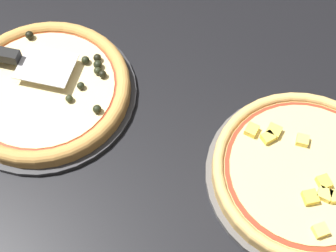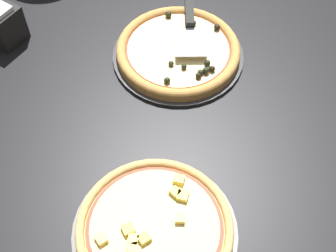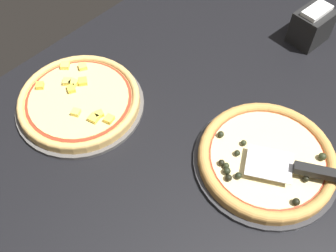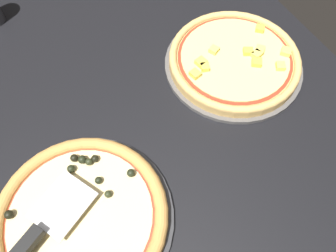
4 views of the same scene
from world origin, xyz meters
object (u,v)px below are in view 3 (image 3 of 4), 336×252
pizza_back (79,100)px  serving_spatula (307,170)px  pizza_front (267,158)px  napkin_holder (312,26)px

pizza_back → serving_spatula: size_ratio=1.44×
pizza_front → serving_spatula: serving_spatula is taller
pizza_front → pizza_back: (-17.99, 45.24, 0.14)cm
serving_spatula → napkin_holder: 49.41cm
pizza_front → napkin_holder: napkin_holder is taller
pizza_back → pizza_front: bearing=-68.3°
pizza_back → serving_spatula: 57.36cm
pizza_front → napkin_holder: size_ratio=2.79×
pizza_front → napkin_holder: (44.38, 15.24, 2.85)cm
napkin_holder → pizza_front: bearing=-161.0°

